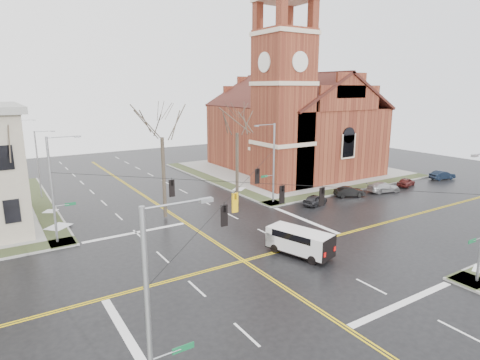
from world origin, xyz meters
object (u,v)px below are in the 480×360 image
signal_pole_ne (273,161)px  parked_car_d (406,182)px  signal_pole_sw (153,318)px  cargo_van (297,240)px  tree_ne (237,128)px  church (291,118)px  parked_car_a (315,200)px  parked_car_b (350,192)px  streetlight_north_a (39,162)px  signal_pole_nw (54,187)px  tree_nw_far (6,148)px  parked_car_e (442,175)px  tree_nw_near (162,132)px  parked_car_c (383,187)px  streetlight_north_b (24,143)px

signal_pole_ne → parked_car_d: 20.87m
signal_pole_sw → cargo_van: size_ratio=1.59×
parked_car_d → tree_ne: (-23.47, 5.43, 8.02)m
church → parked_car_d: church is taller
signal_pole_ne → cargo_van: signal_pole_ne is taller
signal_pole_sw → parked_car_d: (42.80, 19.80, -4.36)m
parked_car_a → parked_car_b: bearing=-102.3°
signal_pole_sw → parked_car_d: 47.36m
parked_car_d → streetlight_north_a: bearing=50.7°
signal_pole_nw → tree_nw_far: tree_nw_far is taller
church → signal_pole_sw: church is taller
church → tree_ne: 20.08m
parked_car_d → church: bearing=7.9°
signal_pole_nw → parked_car_d: (42.80, -3.20, -4.36)m
tree_ne → signal_pole_ne: bearing=-33.9°
church → parked_car_b: church is taller
streetlight_north_a → cargo_van: (14.96, -29.18, -3.27)m
parked_car_a → parked_car_e: (24.62, -0.17, 0.03)m
parked_car_b → parked_car_d: size_ratio=1.06×
tree_nw_near → signal_pole_nw: bearing=-171.9°
parked_car_a → parked_car_b: parked_car_b is taller
parked_car_b → tree_nw_near: tree_nw_near is taller
parked_car_c → tree_nw_near: (-27.48, 5.00, 8.17)m
signal_pole_ne → parked_car_b: signal_pole_ne is taller
cargo_van → parked_car_a: 14.37m
tree_nw_far → tree_ne: bearing=-1.1°
signal_pole_nw → tree_nw_far: (-2.99, 2.67, 3.18)m
signal_pole_ne → streetlight_north_a: bearing=143.1°
parked_car_e → tree_nw_near: tree_nw_near is taller
streetlight_north_a → cargo_van: 32.96m
signal_pole_nw → parked_car_c: bearing=-5.4°
parked_car_e → tree_nw_far: size_ratio=0.34×
parked_car_c → cargo_van: bearing=125.1°
parked_car_d → streetlight_north_b: bearing=32.5°
streetlight_north_a → streetlight_north_b: bearing=90.0°
tree_ne → parked_car_d: bearing=-13.0°
cargo_van → tree_nw_near: 16.93m
streetlight_north_b → tree_nw_near: 36.59m
tree_nw_far → tree_ne: size_ratio=0.94×
signal_pole_nw → tree_nw_far: 5.12m
parked_car_e → signal_pole_ne: bearing=95.4°
church → tree_nw_near: size_ratio=2.26×
tree_nw_far → parked_car_a: bearing=-11.3°
tree_nw_near → cargo_van: bearing=-69.0°
parked_car_b → tree_ne: tree_ne is taller
signal_pole_ne → signal_pole_nw: same height
signal_pole_ne → tree_ne: tree_ne is taller
signal_pole_ne → tree_nw_far: (-25.63, 2.67, 3.18)m
signal_pole_sw → streetlight_north_b: signal_pole_sw is taller
signal_pole_nw → parked_car_a: 26.93m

